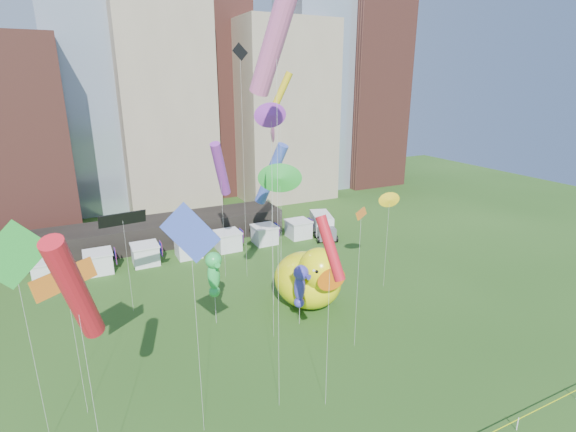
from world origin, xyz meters
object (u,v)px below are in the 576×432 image
small_duck (310,282)px  box_truck (322,225)px  big_duck (310,277)px  seahorse_green (214,271)px  seahorse_purple (300,283)px

small_duck → box_truck: small_duck is taller
big_duck → box_truck: big_duck is taller
big_duck → seahorse_green: (-8.83, 0.86, 2.10)m
seahorse_green → seahorse_purple: (6.48, -3.32, -1.07)m
seahorse_purple → box_truck: seahorse_purple is taller
seahorse_green → seahorse_purple: 7.36m
seahorse_purple → small_duck: bearing=38.0°
seahorse_green → seahorse_purple: size_ratio=1.21×
small_duck → seahorse_purple: 5.93m
big_duck → small_duck: (1.02, 1.76, -1.43)m
big_duck → seahorse_purple: big_duck is taller
seahorse_purple → box_truck: bearing=40.9°
small_duck → box_truck: size_ratio=0.68×
box_truck → seahorse_green: bearing=-123.7°
small_duck → seahorse_green: (-9.84, -0.90, 3.53)m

